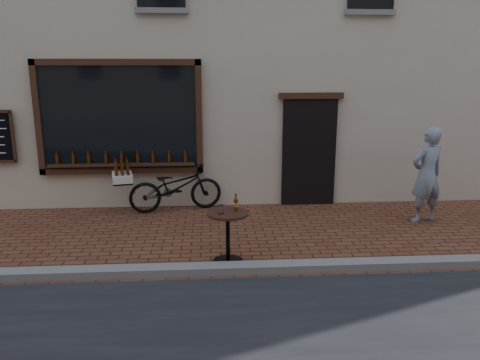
{
  "coord_description": "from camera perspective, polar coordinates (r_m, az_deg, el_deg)",
  "views": [
    {
      "loc": [
        -0.17,
        -5.9,
        2.85
      ],
      "look_at": [
        0.32,
        1.2,
        1.1
      ],
      "focal_mm": 35.0,
      "sensor_mm": 36.0,
      "label": 1
    }
  ],
  "objects": [
    {
      "name": "ground",
      "position": [
        6.56,
        -2.13,
        -11.96
      ],
      "size": [
        90.0,
        90.0,
        0.0
      ],
      "primitive_type": "plane",
      "color": "#582C1C",
      "rests_on": "ground"
    },
    {
      "name": "kerb",
      "position": [
        6.71,
        -2.19,
        -10.76
      ],
      "size": [
        90.0,
        0.25,
        0.12
      ],
      "primitive_type": "cube",
      "color": "slate",
      "rests_on": "ground"
    },
    {
      "name": "cargo_bicycle",
      "position": [
        9.42,
        -8.08,
        -0.8
      ],
      "size": [
        2.21,
        1.05,
        1.04
      ],
      "rotation": [
        0.0,
        0.0,
        1.8
      ],
      "color": "black",
      "rests_on": "ground"
    },
    {
      "name": "bistro_table",
      "position": [
        6.87,
        -1.48,
        -5.7
      ],
      "size": [
        0.61,
        0.61,
        1.04
      ],
      "color": "black",
      "rests_on": "ground"
    },
    {
      "name": "pedestrian",
      "position": [
        9.23,
        21.82,
        0.57
      ],
      "size": [
        0.74,
        0.59,
        1.79
      ],
      "primitive_type": "imported",
      "rotation": [
        0.0,
        0.0,
        3.41
      ],
      "color": "gray",
      "rests_on": "ground"
    }
  ]
}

